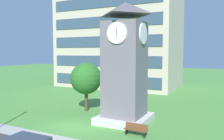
% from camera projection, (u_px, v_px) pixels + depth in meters
% --- Properties ---
extents(ground_plane, '(160.00, 160.00, 0.00)m').
position_uv_depth(ground_plane, '(71.00, 127.00, 19.45)').
color(ground_plane, '#4C893D').
extents(kerb_strip, '(120.00, 1.60, 0.01)m').
position_uv_depth(kerb_strip, '(47.00, 138.00, 16.83)').
color(kerb_strip, '#9E9E99').
rests_on(kerb_strip, ground).
extents(office_building, '(21.13, 12.99, 28.80)m').
position_uv_depth(office_building, '(120.00, 9.00, 42.83)').
color(office_building, beige).
rests_on(office_building, ground).
extents(clock_tower, '(4.37, 4.37, 10.62)m').
position_uv_depth(clock_tower, '(125.00, 69.00, 20.42)').
color(clock_tower, slate).
rests_on(clock_tower, ground).
extents(park_bench, '(1.82, 0.55, 0.88)m').
position_uv_depth(park_bench, '(136.00, 129.00, 17.36)').
color(park_bench, brown).
rests_on(park_bench, ground).
extents(tree_streetside, '(3.34, 3.34, 5.17)m').
position_uv_depth(tree_streetside, '(86.00, 79.00, 24.41)').
color(tree_streetside, '#513823').
rests_on(tree_streetside, ground).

